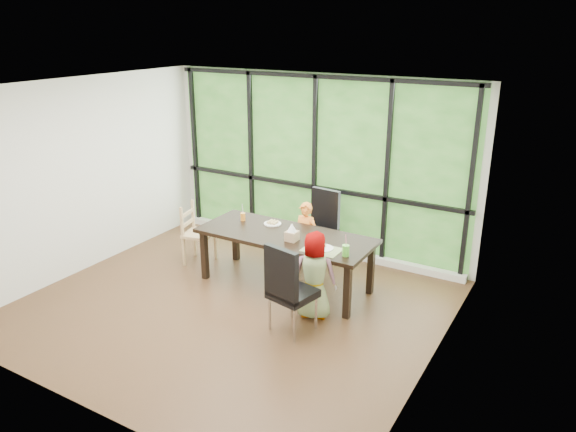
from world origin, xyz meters
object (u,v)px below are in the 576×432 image
object	(u,v)px
chair_window_leather	(318,228)
tissue_box	(292,236)
chair_end_beech	(199,234)
chair_interior_leather	(293,287)
child_older	(313,275)
plate_near	(323,248)
child_toddler	(305,237)
orange_cup	(243,217)
dining_table	(285,260)
plate_far	(273,224)
green_cup	(346,251)

from	to	relation	value
chair_window_leather	tissue_box	size ratio (longest dim) A/B	7.40
chair_end_beech	chair_interior_leather	bearing A→B (deg)	-127.28
child_older	plate_near	bearing A→B (deg)	-100.05
child_toddler	orange_cup	distance (m)	0.93
dining_table	plate_far	size ratio (longest dim) A/B	9.75
chair_end_beech	orange_cup	world-z (taller)	chair_end_beech
chair_window_leather	child_older	distance (m)	1.59
dining_table	plate_far	bearing A→B (deg)	145.88
plate_far	plate_near	world-z (taller)	plate_near
chair_interior_leather	child_older	size ratio (longest dim) A/B	0.99
child_toddler	child_older	size ratio (longest dim) A/B	0.94
child_toddler	plate_near	xyz separation A→B (m)	(0.65, -0.76, 0.25)
green_cup	tissue_box	world-z (taller)	green_cup
chair_end_beech	tissue_box	world-z (taller)	chair_end_beech
child_older	green_cup	world-z (taller)	child_older
chair_interior_leather	child_toddler	bearing A→B (deg)	-54.36
chair_interior_leather	plate_far	size ratio (longest dim) A/B	4.48
chair_interior_leather	green_cup	bearing A→B (deg)	-104.47
child_toddler	plate_near	bearing A→B (deg)	-46.40
dining_table	chair_end_beech	world-z (taller)	chair_end_beech
child_toddler	tissue_box	xyz separation A→B (m)	(0.19, -0.72, 0.30)
chair_window_leather	plate_near	size ratio (longest dim) A/B	4.12
child_toddler	plate_far	distance (m)	0.54
green_cup	tissue_box	distance (m)	0.80
chair_window_leather	chair_interior_leather	size ratio (longest dim) A/B	1.00
chair_window_leather	child_older	size ratio (longest dim) A/B	0.99
child_older	orange_cup	bearing A→B (deg)	-41.87
plate_near	green_cup	distance (m)	0.34
child_older	chair_window_leather	bearing A→B (deg)	-82.17
plate_near	child_older	bearing A→B (deg)	-82.81
chair_interior_leather	orange_cup	size ratio (longest dim) A/B	9.95
plate_near	dining_table	bearing A→B (deg)	162.98
tissue_box	chair_interior_leather	bearing A→B (deg)	-59.35
chair_interior_leather	plate_far	world-z (taller)	chair_interior_leather
chair_window_leather	plate_far	bearing A→B (deg)	-111.67
chair_window_leather	chair_end_beech	bearing A→B (deg)	-143.65
plate_far	plate_near	size ratio (longest dim) A/B	0.92
dining_table	plate_far	xyz separation A→B (m)	(-0.34, 0.23, 0.38)
chair_window_leather	green_cup	bearing A→B (deg)	-44.84
child_older	orange_cup	xyz separation A→B (m)	(-1.47, 0.67, 0.26)
plate_far	orange_cup	xyz separation A→B (m)	(-0.44, -0.08, 0.05)
green_cup	tissue_box	bearing A→B (deg)	173.07
dining_table	chair_interior_leather	distance (m)	1.14
dining_table	plate_far	world-z (taller)	plate_far
chair_window_leather	child_older	world-z (taller)	child_older
child_older	plate_near	world-z (taller)	child_older
green_cup	child_toddler	bearing A→B (deg)	140.35
tissue_box	green_cup	bearing A→B (deg)	-6.93
dining_table	chair_end_beech	distance (m)	1.49
chair_end_beech	plate_near	bearing A→B (deg)	-109.31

